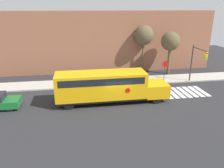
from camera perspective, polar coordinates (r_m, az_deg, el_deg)
ground_plane at (r=21.14m, az=1.40°, el=-5.32°), size 60.00×60.00×0.00m
sidewalk_strip at (r=27.07m, az=-1.08°, el=0.55°), size 44.00×3.00×0.15m
building_backdrop at (r=32.39m, az=-2.77°, el=11.21°), size 32.00×4.00×8.40m
crosswalk_stripes at (r=25.36m, az=18.28°, el=-1.99°), size 4.70×3.20×0.01m
school_bus at (r=21.02m, az=-1.47°, el=-0.38°), size 10.86×2.57×3.02m
stop_sign at (r=27.37m, az=13.63°, el=4.03°), size 0.75×0.10×2.72m
traffic_light at (r=27.47m, az=21.21°, el=5.99°), size 0.28×3.01×4.60m
tree_near_sidewalk at (r=30.75m, az=15.03°, el=10.57°), size 2.53×2.53×5.79m
tree_far_sidewalk at (r=30.66m, az=8.29°, el=12.37°), size 2.66×2.66×6.56m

